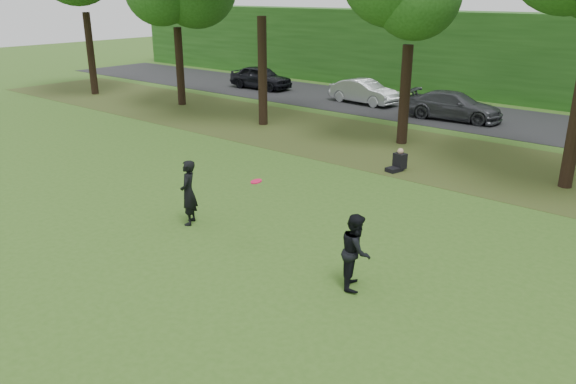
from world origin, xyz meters
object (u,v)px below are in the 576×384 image
(player_left, at_px, (188,193))
(seated_person, at_px, (398,162))
(frisbee, at_px, (256,181))
(player_right, at_px, (356,251))

(player_left, distance_m, seated_person, 8.37)
(frisbee, relative_size, seated_person, 0.43)
(player_left, xyz_separation_m, frisbee, (2.95, -0.41, 1.07))
(player_right, relative_size, frisbee, 4.75)
(player_left, bearing_deg, seated_person, 131.94)
(seated_person, bearing_deg, frisbee, -70.72)
(player_right, xyz_separation_m, frisbee, (-2.57, -0.37, 1.14))
(frisbee, bearing_deg, player_left, 172.13)
(player_right, height_order, frisbee, frisbee)
(player_right, height_order, seated_person, player_right)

